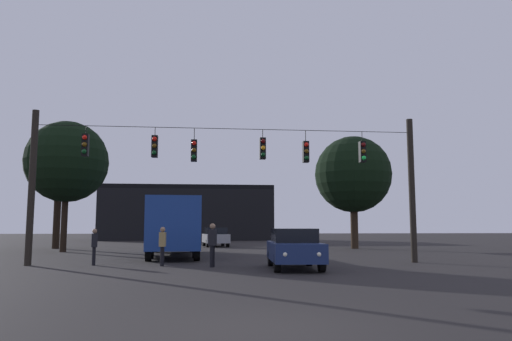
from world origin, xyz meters
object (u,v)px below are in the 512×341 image
city_bus (174,222)px  pedestrian_crossing_left (212,242)px  tree_right_far (59,171)px  pedestrian_crossing_right (162,244)px  tree_behind_building (67,162)px  pedestrian_crossing_center (94,245)px  car_far_left (216,237)px  car_near_right (294,248)px  tree_left_silhouette (353,175)px

city_bus → pedestrian_crossing_left: 8.13m
pedestrian_crossing_left → tree_right_far: bearing=122.4°
city_bus → tree_right_far: size_ratio=1.42×
pedestrian_crossing_right → tree_behind_building: size_ratio=0.19×
city_bus → tree_behind_building: (-7.23, 4.80, 3.90)m
pedestrian_crossing_center → tree_behind_building: 12.97m
city_bus → tree_behind_building: bearing=146.4°
tree_right_far → pedestrian_crossing_left: bearing=-57.6°
pedestrian_crossing_center → tree_right_far: bearing=111.2°
city_bus → car_far_left: bearing=78.2°
city_bus → car_far_left: 12.64m
tree_right_far → car_far_left: bearing=12.5°
city_bus → tree_behind_building: tree_behind_building is taller
pedestrian_crossing_right → tree_behind_building: (-7.22, 11.85, 4.88)m
car_near_right → pedestrian_crossing_right: (-5.12, 1.83, 0.09)m
city_bus → car_near_right: size_ratio=2.52×
car_near_right → pedestrian_crossing_center: (-7.98, 2.51, 0.04)m
pedestrian_crossing_center → pedestrian_crossing_left: bearing=-16.6°
pedestrian_crossing_left → tree_right_far: (-11.15, 17.57, 4.76)m
car_far_left → tree_behind_building: size_ratio=0.53×
car_far_left → tree_left_silhouette: tree_left_silhouette is taller
car_far_left → pedestrian_crossing_left: (-0.57, -20.16, 0.18)m
car_far_left → tree_left_silhouette: 12.11m
pedestrian_crossing_left → tree_right_far: size_ratio=0.22×
car_near_right → tree_left_silhouette: tree_left_silhouette is taller
tree_behind_building → pedestrian_crossing_center: bearing=-68.7°
pedestrian_crossing_left → pedestrian_crossing_center: bearing=163.4°
city_bus → pedestrian_crossing_left: city_bus is taller
city_bus → pedestrian_crossing_left: (2.01, -7.83, -0.89)m
pedestrian_crossing_left → tree_left_silhouette: size_ratio=0.21×
pedestrian_crossing_center → tree_left_silhouette: tree_left_silhouette is taller
city_bus → pedestrian_crossing_center: city_bus is taller
city_bus → tree_left_silhouette: 15.13m
car_near_right → tree_behind_building: (-12.34, 13.68, 4.97)m
car_near_right → pedestrian_crossing_center: size_ratio=2.93×
city_bus → pedestrian_crossing_right: city_bus is taller
tree_left_silhouette → car_near_right: bearing=-114.8°
car_far_left → pedestrian_crossing_center: (-5.46, -18.70, 0.04)m
city_bus → tree_left_silhouette: size_ratio=1.34×
car_near_right → tree_behind_building: size_ratio=0.53×
city_bus → car_near_right: bearing=-60.1°
tree_left_silhouette → pedestrian_crossing_center: bearing=-138.3°
pedestrian_crossing_left → tree_behind_building: (-9.24, 12.63, 4.79)m
pedestrian_crossing_left → pedestrian_crossing_right: bearing=158.8°
tree_behind_building → tree_left_silhouette: bearing=7.7°
city_bus → tree_left_silhouette: (12.65, 7.48, 3.59)m
pedestrian_crossing_right → tree_right_far: (-9.12, 16.78, 4.85)m
pedestrian_crossing_left → city_bus: bearing=104.4°
pedestrian_crossing_center → pedestrian_crossing_right: (2.86, -0.67, 0.05)m
city_bus → pedestrian_crossing_right: (-0.01, -7.04, -0.98)m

